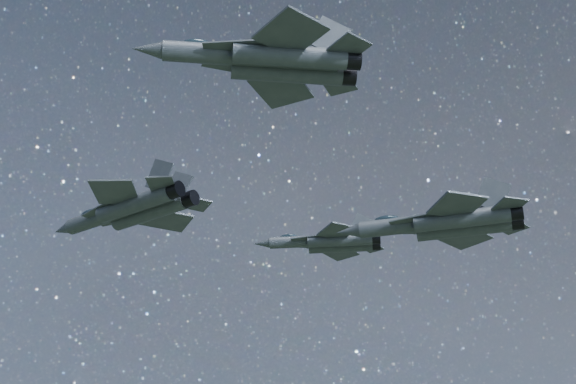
# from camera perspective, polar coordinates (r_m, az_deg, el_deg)

# --- Properties ---
(jet_lead) EXTENTS (17.98, 11.81, 4.62)m
(jet_lead) POSITION_cam_1_polar(r_m,az_deg,el_deg) (77.59, -11.05, -1.18)
(jet_lead) COLOR #32383E
(jet_left) EXTENTS (15.24, 10.77, 3.86)m
(jet_left) POSITION_cam_1_polar(r_m,az_deg,el_deg) (91.62, 2.98, -3.57)
(jet_left) COLOR #32383E
(jet_right) EXTENTS (18.04, 12.22, 4.54)m
(jet_right) POSITION_cam_1_polar(r_m,az_deg,el_deg) (61.47, -1.30, 9.36)
(jet_right) COLOR #32383E
(jet_slot) EXTENTS (18.94, 13.26, 4.77)m
(jet_slot) POSITION_cam_1_polar(r_m,az_deg,el_deg) (78.68, 11.22, -2.14)
(jet_slot) COLOR #32383E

